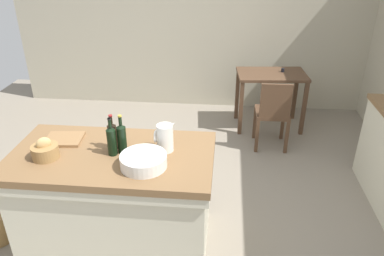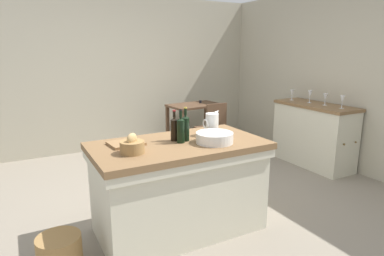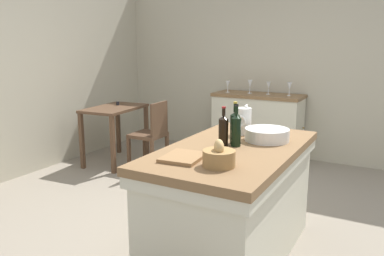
# 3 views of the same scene
# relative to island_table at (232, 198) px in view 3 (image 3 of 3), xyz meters

# --- Properties ---
(ground_plane) EXTENTS (6.76, 6.76, 0.00)m
(ground_plane) POSITION_rel_island_table_xyz_m (0.36, 0.50, -0.48)
(ground_plane) COLOR gray
(wall_back) EXTENTS (5.32, 0.12, 2.60)m
(wall_back) POSITION_rel_island_table_xyz_m (0.36, 3.10, 0.82)
(wall_back) COLOR #B2AA93
(wall_back) RESTS_ON ground
(wall_right) EXTENTS (0.12, 5.20, 2.60)m
(wall_right) POSITION_rel_island_table_xyz_m (2.96, 0.50, 0.82)
(wall_right) COLOR #B2AA93
(wall_right) RESTS_ON ground
(island_table) EXTENTS (1.61, 0.88, 0.88)m
(island_table) POSITION_rel_island_table_xyz_m (0.00, 0.00, 0.00)
(island_table) COLOR brown
(island_table) RESTS_ON ground
(side_cabinet) EXTENTS (0.52, 1.26, 0.93)m
(side_cabinet) POSITION_rel_island_table_xyz_m (2.62, 0.74, -0.01)
(side_cabinet) COLOR brown
(side_cabinet) RESTS_ON ground
(writing_desk) EXTENTS (0.95, 0.64, 0.83)m
(writing_desk) POSITION_rel_island_table_xyz_m (1.48, 2.38, 0.17)
(writing_desk) COLOR #513826
(writing_desk) RESTS_ON ground
(wooden_chair) EXTENTS (0.41, 0.41, 0.90)m
(wooden_chair) POSITION_rel_island_table_xyz_m (1.46, 1.76, 0.01)
(wooden_chair) COLOR #513826
(wooden_chair) RESTS_ON ground
(pitcher) EXTENTS (0.17, 0.13, 0.26)m
(pitcher) POSITION_rel_island_table_xyz_m (0.42, 0.09, 0.52)
(pitcher) COLOR silver
(pitcher) RESTS_ON island_table
(wash_bowl) EXTENTS (0.35, 0.35, 0.10)m
(wash_bowl) POSITION_rel_island_table_xyz_m (0.29, -0.16, 0.45)
(wash_bowl) COLOR silver
(wash_bowl) RESTS_ON island_table
(bread_basket) EXTENTS (0.20, 0.20, 0.17)m
(bread_basket) POSITION_rel_island_table_xyz_m (-0.48, -0.10, 0.47)
(bread_basket) COLOR olive
(bread_basket) RESTS_ON island_table
(cutting_board) EXTENTS (0.32, 0.27, 0.02)m
(cutting_board) POSITION_rel_island_table_xyz_m (-0.45, 0.17, 0.42)
(cutting_board) COLOR olive
(cutting_board) RESTS_ON island_table
(wine_bottle_dark) EXTENTS (0.07, 0.07, 0.32)m
(wine_bottle_dark) POSITION_rel_island_table_xyz_m (0.09, 0.03, 0.54)
(wine_bottle_dark) COLOR black
(wine_bottle_dark) RESTS_ON island_table
(wine_bottle_amber) EXTENTS (0.07, 0.07, 0.29)m
(wine_bottle_amber) POSITION_rel_island_table_xyz_m (-0.00, 0.08, 0.53)
(wine_bottle_amber) COLOR black
(wine_bottle_amber) RESTS_ON island_table
(wine_bottle_green) EXTENTS (0.07, 0.07, 0.31)m
(wine_bottle_green) POSITION_rel_island_table_xyz_m (0.02, -0.01, 0.53)
(wine_bottle_green) COLOR black
(wine_bottle_green) RESTS_ON island_table
(wine_glass_far_left) EXTENTS (0.07, 0.07, 0.18)m
(wine_glass_far_left) POSITION_rel_island_table_xyz_m (2.63, 0.31, 0.58)
(wine_glass_far_left) COLOR white
(wine_glass_far_left) RESTS_ON side_cabinet
(wine_glass_left) EXTENTS (0.07, 0.07, 0.17)m
(wine_glass_left) POSITION_rel_island_table_xyz_m (2.64, 0.61, 0.58)
(wine_glass_left) COLOR white
(wine_glass_left) RESTS_ON side_cabinet
(wine_glass_middle) EXTENTS (0.07, 0.07, 0.19)m
(wine_glass_middle) POSITION_rel_island_table_xyz_m (2.62, 0.87, 0.59)
(wine_glass_middle) COLOR white
(wine_glass_middle) RESTS_ON side_cabinet
(wine_glass_right) EXTENTS (0.07, 0.07, 0.17)m
(wine_glass_right) POSITION_rel_island_table_xyz_m (2.58, 1.19, 0.57)
(wine_glass_right) COLOR white
(wine_glass_right) RESTS_ON side_cabinet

